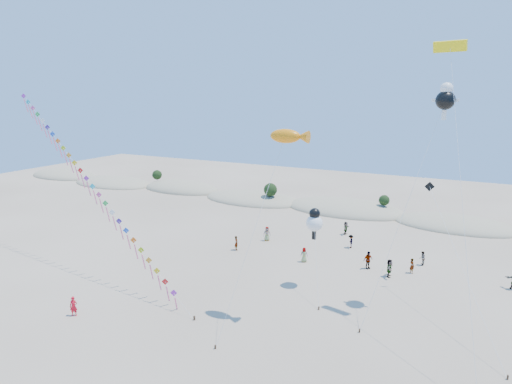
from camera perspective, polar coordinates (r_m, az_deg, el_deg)
The scene contains 10 objects.
ground at distance 31.07m, azimuth -12.90°, elevation -22.28°, with size 160.00×160.00×0.00m, color gray.
dune_ridge at distance 68.54m, azimuth 12.50°, elevation -2.41°, with size 145.30×11.49×5.57m.
kite_train at distance 45.97m, azimuth -21.58°, elevation 1.45°, with size 29.29×7.98×18.58m.
fish_kite at distance 32.60m, azimuth 4.46°, elevation 7.37°, with size 4.15×7.56×15.22m.
cartoon_kite_low at distance 39.91m, azimuth 7.80°, elevation -3.89°, with size 2.93×5.24×7.59m.
cartoon_kite_high at distance 37.49m, azimuth 23.94°, elevation 11.34°, with size 5.10×8.38×18.69m.
parafoil_kite at distance 36.34m, azimuth 24.49°, elevation 16.69°, with size 5.31×12.64×21.68m.
dark_kite at distance 38.52m, azimuth 24.33°, elevation -5.14°, with size 7.01×12.35×10.11m.
flyer_foreground at distance 39.13m, azimuth -23.15°, elevation -13.84°, with size 0.61×0.40×1.67m, color red.
beachgoers at distance 48.21m, azimuth 17.12°, elevation -8.25°, with size 33.39×12.85×1.90m.
Camera 1 is at (16.85, -19.21, 17.67)m, focal length 30.00 mm.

